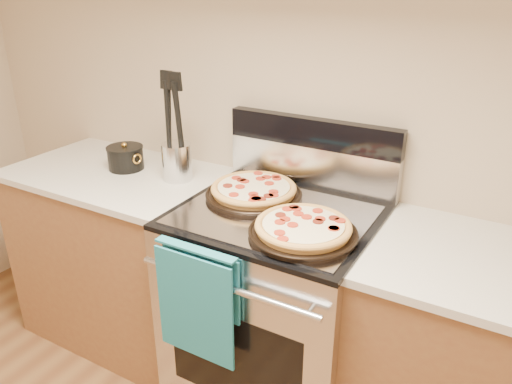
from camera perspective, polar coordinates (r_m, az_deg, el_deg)
The scene contains 15 objects.
wall_back at distance 2.10m, azimuth 7.22°, elevation 12.04°, with size 4.00×4.00×0.00m, color tan.
range_body at distance 2.18m, azimuth 2.27°, elevation -13.52°, with size 0.76×0.68×0.90m, color #B7B7BC.
oven_window at distance 1.95m, azimuth -2.55°, elevation -18.68°, with size 0.56×0.01×0.40m, color black.
cooktop at distance 1.94m, azimuth 2.49°, elevation -2.60°, with size 0.76×0.68×0.02m, color black.
backsplash_lower at distance 2.15m, azimuth 6.35°, elevation 2.97°, with size 0.76×0.06×0.18m, color silver.
backsplash_upper at distance 2.11m, azimuth 6.53°, elevation 6.79°, with size 0.76×0.06×0.12m, color black.
oven_handle at distance 1.71m, azimuth -3.49°, elevation -10.76°, with size 0.03×0.03×0.70m, color silver.
dish_towel at distance 1.83m, azimuth -6.64°, elevation -12.24°, with size 0.32×0.05×0.42m, color teal, non-canonical shape.
foil_sheet at distance 1.91m, azimuth 2.08°, elevation -2.60°, with size 0.70×0.55×0.01m, color gray.
cabinet_left at distance 2.65m, azimuth -14.65°, elevation -7.21°, with size 1.00×0.62×0.88m, color brown.
countertop_left at distance 2.45m, azimuth -15.73°, elevation 1.96°, with size 1.02×0.64×0.03m, color beige.
pepperoni_pizza_back at distance 2.04m, azimuth -0.26°, elevation 0.13°, with size 0.39×0.39×0.05m, color #B67137, non-canonical shape.
pepperoni_pizza_front at distance 1.75m, azimuth 5.40°, elevation -4.22°, with size 0.38×0.38×0.05m, color #B67137, non-canonical shape.
utensil_crock at distance 2.27m, azimuth -9.01°, elevation 3.46°, with size 0.13×0.13×0.17m, color silver.
saucepan at distance 2.45m, azimuth -14.67°, elevation 3.71°, with size 0.17×0.17×0.10m, color black.
Camera 1 is at (0.79, 0.10, 1.77)m, focal length 35.00 mm.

